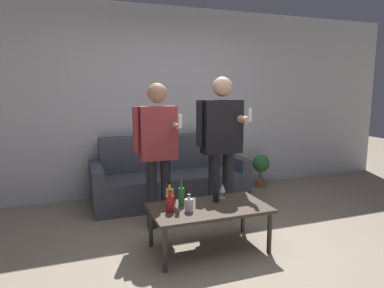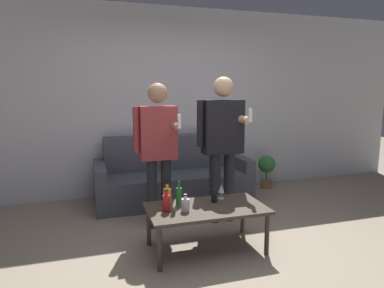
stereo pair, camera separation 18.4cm
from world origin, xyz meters
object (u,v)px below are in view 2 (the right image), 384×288
object	(u,v)px
coffee_table	(206,211)
person_standing_left	(158,144)
person_standing_right	(222,139)
couch	(172,178)
bottle_orange	(167,196)

from	to	relation	value
coffee_table	person_standing_left	size ratio (longest dim) A/B	0.70
coffee_table	person_standing_right	bearing A→B (deg)	57.14
couch	coffee_table	world-z (taller)	couch
person_standing_right	person_standing_left	bearing A→B (deg)	176.10
coffee_table	person_standing_left	distance (m)	0.95
person_standing_left	couch	bearing A→B (deg)	66.87
coffee_table	bottle_orange	distance (m)	0.40
couch	bottle_orange	distance (m)	1.46
couch	person_standing_left	world-z (taller)	person_standing_left
coffee_table	bottle_orange	world-z (taller)	bottle_orange
couch	bottle_orange	xyz separation A→B (m)	(-0.39, -1.39, 0.21)
person_standing_right	coffee_table	bearing A→B (deg)	-122.86
person_standing_left	person_standing_right	bearing A→B (deg)	-3.90
person_standing_left	person_standing_right	xyz separation A→B (m)	(0.73, -0.05, 0.03)
coffee_table	couch	bearing A→B (deg)	87.98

